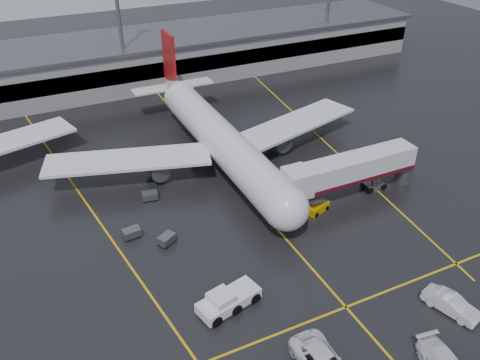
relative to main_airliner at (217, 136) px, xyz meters
name	(u,v)px	position (x,y,z in m)	size (l,w,h in m)	color
ground	(247,195)	(0.00, -9.70, -4.21)	(220.00, 220.00, 0.00)	black
apron_line_centre	(247,195)	(0.00, -9.70, -4.20)	(0.25, 90.00, 0.02)	gold
apron_line_stop	(346,307)	(0.00, -31.70, -4.20)	(60.00, 0.25, 0.02)	gold
apron_line_left	(79,193)	(-20.00, 0.30, -4.20)	(0.25, 70.00, 0.02)	gold
apron_line_right	(320,137)	(18.00, 0.30, -4.20)	(0.25, 70.00, 0.02)	gold
terminal	(143,58)	(0.00, 38.23, 0.11)	(122.00, 19.00, 8.60)	gray
light_mast_mid	(119,16)	(-5.00, 32.30, 10.27)	(3.00, 1.20, 25.45)	#595B60
main_airliner	(217,136)	(0.00, 0.00, 0.00)	(48.80, 45.60, 14.10)	silver
jet_bridge	(351,171)	(11.87, -15.70, -0.28)	(19.90, 3.40, 6.05)	silver
pushback_tractor	(227,301)	(-10.54, -26.69, -3.30)	(6.82, 4.05, 2.28)	silver
belt_loader	(318,208)	(6.43, -16.79, -3.71)	(3.47, 2.33, 2.03)	#CB9800
service_van_c	(451,304)	(8.80, -36.41, -3.31)	(1.90, 5.45, 1.79)	silver
baggage_cart_a	(167,239)	(-12.75, -14.69, -3.58)	(2.38, 2.13, 1.12)	#595B60
baggage_cart_b	(132,233)	(-16.08, -11.82, -3.58)	(2.13, 1.51, 1.12)	#595B60
baggage_cart_c	(150,196)	(-11.90, -5.22, -3.58)	(2.19, 1.61, 1.12)	#595B60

